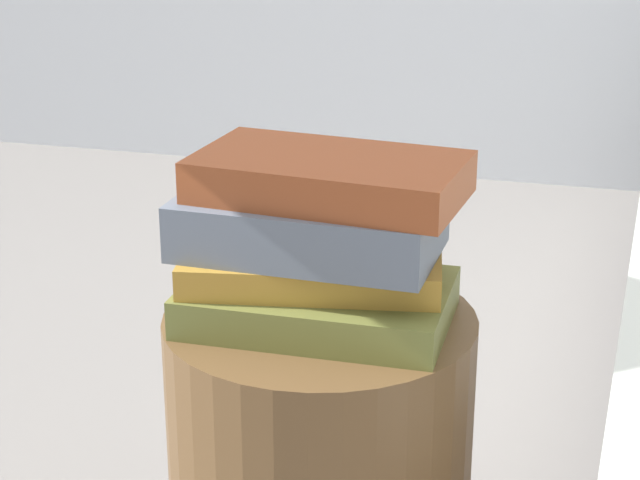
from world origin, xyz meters
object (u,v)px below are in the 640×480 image
book_olive (321,303)px  book_ochre (314,262)px  book_rust (330,177)px  book_slate (308,225)px

book_olive → book_ochre: 0.04m
book_ochre → book_rust: size_ratio=0.99×
book_slate → book_rust: bearing=29.1°
book_slate → book_rust: book_rust is taller
book_olive → book_rust: 0.14m
book_olive → book_slate: 0.09m
book_olive → book_slate: book_slate is taller
book_ochre → book_slate: bearing=-108.8°
book_ochre → book_slate: size_ratio=1.01×
book_slate → book_olive: bearing=-13.3°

